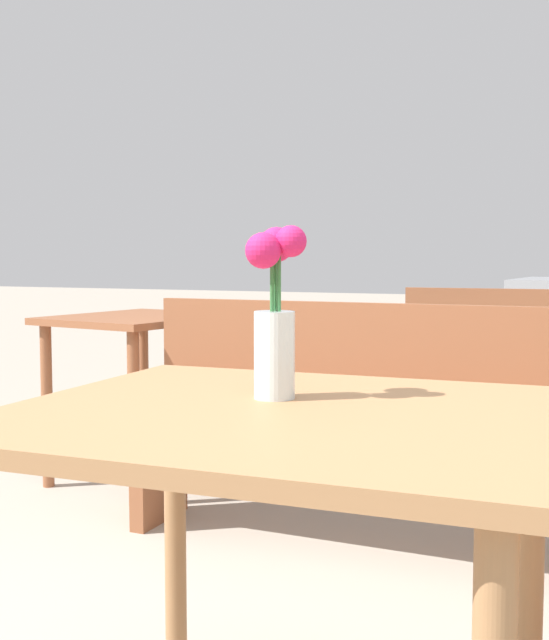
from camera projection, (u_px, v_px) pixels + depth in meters
name	position (u px, v px, depth m)	size (l,w,h in m)	color
table_front	(280.00, 471.00, 1.37)	(0.94, 0.86, 0.76)	#9E7047
flower_vase	(275.00, 319.00, 1.44)	(0.10, 0.12, 0.31)	silver
bench_near	(548.00, 365.00, 4.16)	(1.47, 0.44, 0.85)	brown
bench_middle	(394.00, 413.00, 2.76)	(1.93, 0.38, 0.85)	brown
table_back	(139.00, 347.00, 3.63)	(0.73, 0.83, 0.75)	brown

